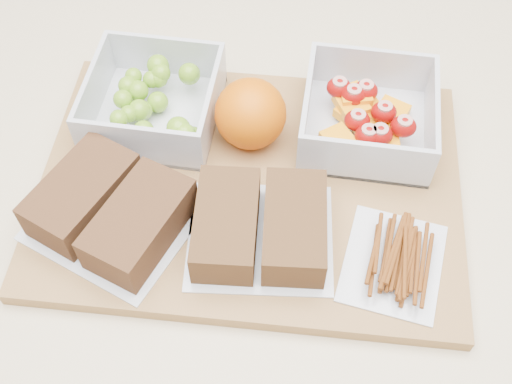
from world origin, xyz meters
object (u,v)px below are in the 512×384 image
fruit_container (367,118)px  sandwich_bag_center (260,226)px  orange (250,114)px  grape_container (155,101)px  cutting_board (250,186)px  pretzel_bag (395,257)px  sandwich_bag_left (111,210)px

fruit_container → sandwich_bag_center: (-0.09, -0.15, -0.00)m
orange → sandwich_bag_center: (0.03, -0.12, -0.02)m
grape_container → sandwich_bag_center: grape_container is taller
fruit_container → orange: orange is taller
fruit_container → cutting_board: bearing=-142.9°
fruit_container → pretzel_bag: bearing=-77.4°
fruit_container → sandwich_bag_left: 0.28m
grape_container → pretzel_bag: grape_container is taller
fruit_container → sandwich_bag_center: 0.17m
grape_container → fruit_container: same height
orange → sandwich_bag_left: bearing=-132.4°
orange → sandwich_bag_center: bearing=-77.0°
orange → cutting_board: bearing=-81.9°
fruit_container → pretzel_bag: (0.03, -0.16, -0.01)m
pretzel_bag → grape_container: bearing=150.8°
pretzel_bag → fruit_container: bearing=102.6°
fruit_container → sandwich_bag_left: size_ratio=0.75×
cutting_board → orange: bearing=95.7°
cutting_board → sandwich_bag_left: 0.14m
sandwich_bag_left → grape_container: bearing=86.1°
fruit_container → pretzel_bag: size_ratio=1.14×
sandwich_bag_center → orange: bearing=103.0°
sandwich_bag_left → sandwich_bag_center: (0.14, 0.00, -0.00)m
sandwich_bag_center → grape_container: bearing=134.4°
orange → pretzel_bag: 0.20m
sandwich_bag_center → pretzel_bag: 0.13m
grape_container → sandwich_bag_left: bearing=-93.9°
grape_container → sandwich_bag_center: 0.19m
cutting_board → sandwich_bag_left: (-0.12, -0.07, 0.03)m
fruit_container → sandwich_bag_center: size_ratio=0.90×
grape_container → orange: 0.11m
cutting_board → sandwich_bag_left: bearing=-153.6°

